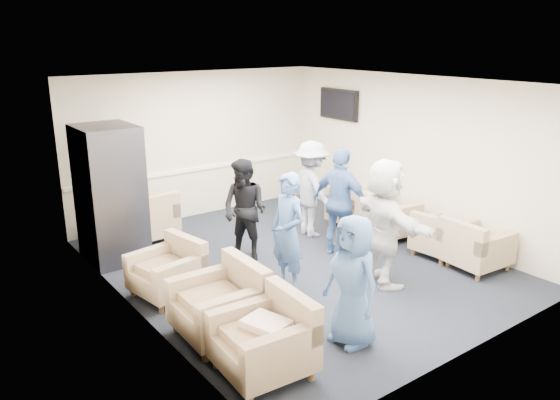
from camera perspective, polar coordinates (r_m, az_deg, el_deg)
floor at (r=8.30m, az=1.61°, el=-6.67°), size 6.00×6.00×0.00m
ceiling at (r=7.64m, az=1.78°, el=12.24°), size 6.00×6.00×0.00m
back_wall at (r=10.34m, az=-8.66°, el=5.69°), size 5.00×0.02×2.70m
front_wall at (r=5.91m, az=19.95°, el=-3.58°), size 5.00×0.02×2.70m
left_wall at (r=6.68m, az=-15.47°, el=-0.86°), size 0.02×6.00×2.70m
right_wall at (r=9.57m, az=13.59°, el=4.53°), size 0.02×6.00×2.70m
chair_rail at (r=10.41m, az=-8.50°, el=3.25°), size 4.98×0.04×0.06m
tv at (r=10.65m, az=6.16°, el=9.91°), size 0.10×1.00×0.58m
armchair_left_near at (r=5.68m, az=-1.29°, el=-14.56°), size 0.93×0.93×0.70m
armchair_left_mid at (r=6.35m, az=-5.96°, el=-10.92°), size 0.93×0.93×0.72m
armchair_left_far at (r=7.39m, az=-11.42°, el=-7.38°), size 0.93×0.93×0.64m
armchair_right_near at (r=8.51m, az=19.52°, el=-4.73°), size 0.87×0.87×0.65m
armchair_right_midnear at (r=8.84m, az=16.40°, el=-3.81°), size 0.83×0.83×0.60m
armchair_right_midfar at (r=9.37m, az=10.68°, el=-1.88°), size 0.97×0.97×0.70m
armchair_right_far at (r=9.90m, az=7.64°, el=-0.96°), size 0.86×0.86×0.62m
armchair_corner at (r=9.34m, az=-13.85°, el=-2.08°), size 0.96×0.96×0.72m
vending_machine at (r=8.56m, az=-17.29°, el=0.63°), size 0.84×0.98×2.06m
backpack at (r=6.75m, az=-5.43°, el=-10.13°), size 0.34×0.29×0.50m
pillow at (r=5.59m, az=-1.42°, el=-13.02°), size 0.45×0.52×0.13m
person_front_left at (r=6.05m, az=7.61°, el=-8.38°), size 0.48×0.73×1.49m
person_mid_left at (r=7.20m, az=0.80°, el=-3.47°), size 0.41×0.61×1.63m
person_back_left at (r=8.26m, az=-3.70°, el=-1.06°), size 0.83×0.92×1.56m
person_back_right at (r=9.24m, az=3.35°, el=1.16°), size 0.70×1.11×1.64m
person_mid_right at (r=8.42m, az=6.37°, el=-0.28°), size 0.65×1.07×1.70m
person_front_right at (r=7.51m, az=10.86°, el=-2.32°), size 0.90×1.72×1.77m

